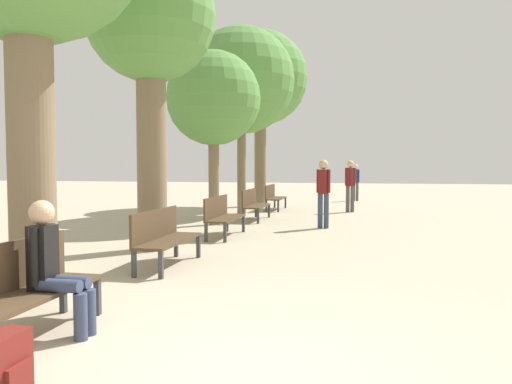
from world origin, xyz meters
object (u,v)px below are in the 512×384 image
tree_row_1 (150,26)px  bench_row_2 (222,214)px  tree_row_4 (260,79)px  pedestrian_near (323,189)px  person_seated (54,264)px  pedestrian_mid (356,180)px  pedestrian_far (350,183)px  bench_row_1 (163,234)px  bench_row_0 (20,285)px  backpack (4,368)px  bench_row_4 (274,196)px  bench_row_3 (254,203)px  tree_row_2 (213,99)px  tree_row_3 (241,81)px

tree_row_1 → bench_row_2: bearing=67.4°
tree_row_4 → pedestrian_near: (2.90, -6.37, -3.88)m
tree_row_1 → person_seated: size_ratio=4.37×
pedestrian_mid → pedestrian_far: pedestrian_far is taller
bench_row_1 → bench_row_2: same height
person_seated → pedestrian_far: (2.42, 12.92, 0.33)m
bench_row_0 → pedestrian_mid: bearing=81.4°
backpack → pedestrian_near: pedestrian_near is taller
bench_row_4 → backpack: (0.69, -14.44, -0.28)m
bench_row_0 → bench_row_3: bearing=90.0°
pedestrian_near → pedestrian_far: pedestrian_far is taller
person_seated → tree_row_4: bearing=94.0°
bench_row_2 → bench_row_4: bearing=90.0°
person_seated → tree_row_1: bearing=102.7°
tree_row_1 → pedestrian_far: (3.46, 8.32, -3.15)m
bench_row_2 → tree_row_2: bearing=111.1°
tree_row_4 → bench_row_3: bearing=-80.8°
tree_row_1 → bench_row_0: bearing=-80.5°
bench_row_3 → bench_row_4: size_ratio=1.00×
bench_row_0 → person_seated: person_seated is taller
bench_row_0 → person_seated: 0.33m
tree_row_1 → backpack: 7.19m
bench_row_2 → pedestrian_near: 2.88m
pedestrian_mid → pedestrian_far: bearing=-91.3°
bench_row_0 → pedestrian_near: (2.10, 8.59, 0.48)m
tree_row_3 → pedestrian_mid: (3.58, 6.58, -3.38)m
bench_row_3 → tree_row_2: bearing=-122.2°
bench_row_0 → person_seated: bearing=34.4°
tree_row_3 → backpack: size_ratio=13.03×
bench_row_0 → tree_row_4: 15.61m
bench_row_0 → backpack: 1.31m
bench_row_0 → tree_row_2: tree_row_2 is taller
bench_row_4 → tree_row_1: (-0.80, -8.60, 3.64)m
tree_row_3 → pedestrian_mid: tree_row_3 is taller
tree_row_3 → tree_row_4: tree_row_4 is taller
bench_row_0 → backpack: bearing=-57.3°
bench_row_2 → bench_row_4: size_ratio=1.00×
bench_row_4 → person_seated: bearing=-89.0°
tree_row_1 → tree_row_4: size_ratio=0.82×
bench_row_3 → tree_row_3: bearing=113.3°
bench_row_4 → tree_row_2: tree_row_2 is taller
tree_row_2 → pedestrian_near: tree_row_2 is taller
pedestrian_near → pedestrian_mid: bearing=86.0°
tree_row_4 → backpack: tree_row_4 is taller
bench_row_4 → pedestrian_far: pedestrian_far is taller
tree_row_1 → tree_row_2: tree_row_1 is taller
tree_row_1 → tree_row_4: 10.22m
backpack → pedestrian_far: 14.31m
bench_row_1 → pedestrian_near: pedestrian_near is taller
tree_row_2 → pedestrian_mid: tree_row_2 is taller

